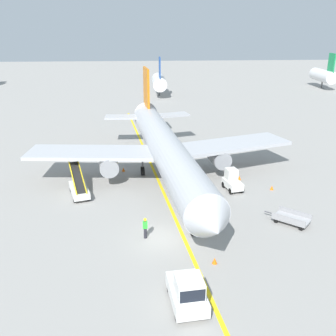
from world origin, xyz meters
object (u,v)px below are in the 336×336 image
at_px(airliner, 165,148).
at_px(baggage_cart_loaded, 291,219).
at_px(safety_cone_wingtip_right, 272,188).
at_px(pushback_tug, 188,292).
at_px(safety_cone_nose_right, 215,261).
at_px(safety_cone_nose_left, 239,178).
at_px(belt_loader_forward_hold, 79,188).
at_px(safety_cone_wingtip_left, 123,169).
at_px(ground_crew_marshaller, 145,227).
at_px(baggage_tug_near_wing, 232,181).

distance_m(airliner, baggage_cart_loaded, 14.73).
bearing_deg(safety_cone_wingtip_right, pushback_tug, -122.42).
bearing_deg(safety_cone_nose_right, safety_cone_nose_left, 70.18).
relative_size(belt_loader_forward_hold, safety_cone_wingtip_left, 11.72).
xyz_separation_m(belt_loader_forward_hold, ground_crew_marshaller, (6.20, -8.39, 0.13)).
relative_size(pushback_tug, belt_loader_forward_hold, 0.73).
bearing_deg(airliner, safety_cone_nose_left, -6.52).
distance_m(safety_cone_nose_left, safety_cone_nose_right, 15.90).
xyz_separation_m(pushback_tug, ground_crew_marshaller, (-2.32, 7.88, -0.08)).
bearing_deg(ground_crew_marshaller, airliner, 79.34).
relative_size(belt_loader_forward_hold, safety_cone_nose_left, 11.72).
relative_size(airliner, safety_cone_wingtip_left, 80.29).
bearing_deg(baggage_tug_near_wing, belt_loader_forward_hold, -178.73).
xyz_separation_m(baggage_tug_near_wing, baggage_cart_loaded, (3.29, -7.30, -0.46)).
bearing_deg(baggage_tug_near_wing, safety_cone_nose_left, 60.89).
height_order(baggage_tug_near_wing, safety_cone_wingtip_right, baggage_tug_near_wing).
bearing_deg(pushback_tug, ground_crew_marshaller, 106.41).
height_order(safety_cone_nose_left, safety_cone_nose_right, same).
relative_size(safety_cone_wingtip_left, safety_cone_wingtip_right, 1.00).
height_order(ground_crew_marshaller, safety_cone_nose_right, ground_crew_marshaller).
xyz_separation_m(airliner, baggage_cart_loaded, (9.71, -10.68, -2.95)).
height_order(belt_loader_forward_hold, ground_crew_marshaller, belt_loader_forward_hold).
height_order(airliner, safety_cone_nose_right, airliner).
bearing_deg(baggage_cart_loaded, belt_loader_forward_hold, 159.04).
bearing_deg(ground_crew_marshaller, belt_loader_forward_hold, 126.44).
xyz_separation_m(belt_loader_forward_hold, safety_cone_nose_left, (16.28, 2.82, -0.56)).
xyz_separation_m(pushback_tug, safety_cone_nose_left, (7.76, 19.10, -0.77)).
distance_m(belt_loader_forward_hold, ground_crew_marshaller, 10.43).
bearing_deg(safety_cone_wingtip_right, safety_cone_nose_left, 132.31).
relative_size(airliner, safety_cone_nose_left, 80.29).
height_order(baggage_tug_near_wing, ground_crew_marshaller, baggage_tug_near_wing).
relative_size(baggage_cart_loaded, safety_cone_wingtip_right, 7.62).
relative_size(baggage_tug_near_wing, belt_loader_forward_hold, 0.51).
bearing_deg(safety_cone_nose_left, pushback_tug, -112.12).
height_order(baggage_tug_near_wing, safety_cone_wingtip_left, baggage_tug_near_wing).
bearing_deg(safety_cone_nose_right, pushback_tug, -119.78).
xyz_separation_m(pushback_tug, safety_cone_wingtip_left, (-4.55, 22.45, -0.77)).
distance_m(baggage_cart_loaded, safety_cone_nose_right, 8.94).
bearing_deg(airliner, baggage_tug_near_wing, -27.82).
bearing_deg(safety_cone_wingtip_right, airliner, 160.28).
distance_m(belt_loader_forward_hold, safety_cone_wingtip_left, 7.36).
relative_size(ground_crew_marshaller, safety_cone_wingtip_left, 3.86).
height_order(baggage_cart_loaded, safety_cone_wingtip_right, baggage_cart_loaded).
relative_size(pushback_tug, baggage_tug_near_wing, 1.44).
bearing_deg(airliner, pushback_tug, -89.88).
bearing_deg(safety_cone_nose_left, baggage_cart_loaded, -79.00).
bearing_deg(safety_cone_wingtip_left, baggage_cart_loaded, -42.76).
bearing_deg(belt_loader_forward_hold, safety_cone_wingtip_left, 57.27).
distance_m(ground_crew_marshaller, safety_cone_nose_left, 15.10).
bearing_deg(airliner, safety_cone_wingtip_right, -19.72).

